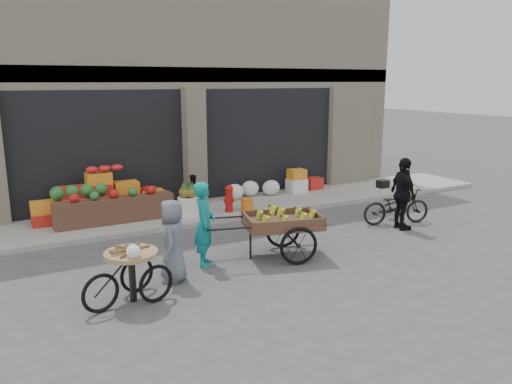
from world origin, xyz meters
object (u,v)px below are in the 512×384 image
orange_bucket (247,204)px  cyclist (403,194)px  tricycle_cart (131,268)px  seated_person (194,192)px  bicycle (396,206)px  fire_hydrant (229,197)px  pineapple_bin (188,207)px  vendor_woman (204,224)px  vendor_grey (172,241)px  banana_cart (280,220)px

orange_bucket → cyclist: (2.59, -2.94, 0.59)m
tricycle_cart → cyclist: size_ratio=0.85×
seated_person → bicycle: size_ratio=0.54×
bicycle → cyclist: (-0.20, -0.40, 0.41)m
fire_hydrant → cyclist: cyclist is taller
pineapple_bin → fire_hydrant: size_ratio=0.73×
vendor_woman → bicycle: vendor_woman is taller
vendor_woman → tricycle_cart: 1.92m
pineapple_bin → vendor_woman: size_ratio=0.32×
vendor_grey → fire_hydrant: bearing=165.6°
pineapple_bin → vendor_woman: (-0.81, -3.00, 0.44)m
vendor_grey → cyclist: size_ratio=0.85×
fire_hydrant → pineapple_bin: bearing=177.4°
banana_cart → fire_hydrant: bearing=97.7°
fire_hydrant → cyclist: size_ratio=0.41×
tricycle_cart → bicycle: size_ratio=0.85×
pineapple_bin → fire_hydrant: fire_hydrant is taller
orange_bucket → seated_person: size_ratio=0.34×
pineapple_bin → vendor_grey: 3.81m
seated_person → banana_cart: bearing=-95.9°
pineapple_bin → vendor_grey: size_ratio=0.36×
vendor_woman → vendor_grey: (-0.78, -0.44, -0.08)m
tricycle_cart → seated_person: bearing=41.5°
tricycle_cart → vendor_grey: vendor_grey is taller
cyclist → banana_cart: bearing=109.5°
fire_hydrant → cyclist: bearing=-44.1°
orange_bucket → seated_person: 1.42m
bicycle → tricycle_cart: bearing=116.4°
seated_person → tricycle_cart: size_ratio=0.64×
fire_hydrant → seated_person: size_ratio=0.76×
orange_bucket → banana_cart: (-0.92, -3.19, 0.50)m
pineapple_bin → orange_bucket: pineapple_bin is taller
bicycle → cyclist: size_ratio=1.00×
vendor_grey → cyclist: (5.78, 0.40, 0.13)m
vendor_woman → cyclist: bearing=-62.6°
orange_bucket → tricycle_cart: size_ratio=0.22×
tricycle_cart → cyclist: (6.65, 0.92, 0.29)m
banana_cart → cyclist: size_ratio=1.57×
pineapple_bin → seated_person: size_ratio=0.56×
bicycle → cyclist: bearing=168.9°
vendor_grey → bicycle: 6.04m
pineapple_bin → orange_bucket: (1.60, -0.10, -0.10)m
fire_hydrant → orange_bucket: (0.50, -0.05, -0.23)m
orange_bucket → vendor_grey: vendor_grey is taller
vendor_woman → tricycle_cart: bearing=148.1°
seated_person → tricycle_cart: 5.38m
seated_person → vendor_grey: bearing=-126.3°
seated_person → bicycle: seated_person is taller
pineapple_bin → vendor_grey: (-1.59, -3.44, 0.36)m
vendor_woman → bicycle: size_ratio=0.94×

